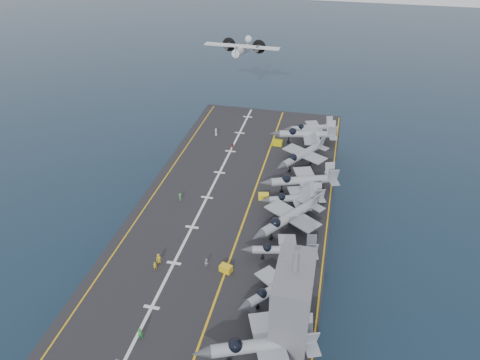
% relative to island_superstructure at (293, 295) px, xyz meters
% --- Properties ---
extents(ground, '(500.00, 500.00, 0.00)m').
position_rel_island_superstructure_xyz_m(ground, '(-15.00, 30.00, -17.90)').
color(ground, '#142135').
rests_on(ground, ground).
extents(hull, '(36.00, 90.00, 10.00)m').
position_rel_island_superstructure_xyz_m(hull, '(-15.00, 30.00, -12.90)').
color(hull, '#56595E').
rests_on(hull, ground).
extents(flight_deck, '(38.00, 92.00, 0.40)m').
position_rel_island_superstructure_xyz_m(flight_deck, '(-15.00, 30.00, -7.70)').
color(flight_deck, black).
rests_on(flight_deck, hull).
extents(foul_line, '(0.35, 90.00, 0.02)m').
position_rel_island_superstructure_xyz_m(foul_line, '(-12.00, 30.00, -7.48)').
color(foul_line, gold).
rests_on(foul_line, flight_deck).
extents(landing_centerline, '(0.50, 90.00, 0.02)m').
position_rel_island_superstructure_xyz_m(landing_centerline, '(-21.00, 30.00, -7.48)').
color(landing_centerline, silver).
rests_on(landing_centerline, flight_deck).
extents(deck_edge_port, '(0.25, 90.00, 0.02)m').
position_rel_island_superstructure_xyz_m(deck_edge_port, '(-32.00, 30.00, -7.48)').
color(deck_edge_port, gold).
rests_on(deck_edge_port, flight_deck).
extents(deck_edge_stbd, '(0.25, 90.00, 0.02)m').
position_rel_island_superstructure_xyz_m(deck_edge_stbd, '(3.50, 30.00, -7.48)').
color(deck_edge_stbd, gold).
rests_on(deck_edge_stbd, flight_deck).
extents(island_superstructure, '(5.00, 10.00, 15.00)m').
position_rel_island_superstructure_xyz_m(island_superstructure, '(0.00, 0.00, 0.00)').
color(island_superstructure, '#56595E').
rests_on(island_superstructure, flight_deck).
extents(fighter_jet_0, '(19.47, 16.40, 5.75)m').
position_rel_island_superstructure_xyz_m(fighter_jet_0, '(-3.04, -5.06, -4.63)').
color(fighter_jet_0, gray).
rests_on(fighter_jet_0, flight_deck).
extents(fighter_jet_1, '(15.16, 15.77, 4.58)m').
position_rel_island_superstructure_xyz_m(fighter_jet_1, '(-2.99, 6.21, -5.21)').
color(fighter_jet_1, gray).
rests_on(fighter_jet_1, flight_deck).
extents(fighter_jet_2, '(14.31, 11.00, 4.45)m').
position_rel_island_superstructure_xyz_m(fighter_jet_2, '(-3.10, 15.00, -5.27)').
color(fighter_jet_2, '#989EA8').
rests_on(fighter_jet_2, flight_deck).
extents(fighter_jet_3, '(18.35, 19.75, 5.71)m').
position_rel_island_superstructure_xyz_m(fighter_jet_3, '(-3.44, 23.50, -4.65)').
color(fighter_jet_3, gray).
rests_on(fighter_jet_3, flight_deck).
extents(fighter_jet_4, '(14.93, 12.45, 4.43)m').
position_rel_island_superstructure_xyz_m(fighter_jet_4, '(-3.07, 30.80, -5.29)').
color(fighter_jet_4, '#9098A0').
rests_on(fighter_jet_4, flight_deck).
extents(fighter_jet_5, '(18.77, 15.52, 5.59)m').
position_rel_island_superstructure_xyz_m(fighter_jet_5, '(-2.27, 36.76, -4.71)').
color(fighter_jet_5, gray).
rests_on(fighter_jet_5, flight_deck).
extents(fighter_jet_6, '(16.95, 18.67, 5.40)m').
position_rel_island_superstructure_xyz_m(fighter_jet_6, '(-3.69, 47.63, -4.80)').
color(fighter_jet_6, '#939AA2').
rests_on(fighter_jet_6, flight_deck).
extents(fighter_jet_7, '(17.72, 13.43, 5.57)m').
position_rel_island_superstructure_xyz_m(fighter_jet_7, '(-3.64, 57.88, -4.71)').
color(fighter_jet_7, '#929BA2').
rests_on(fighter_jet_7, flight_deck).
extents(fighter_jet_8, '(15.09, 12.47, 4.50)m').
position_rel_island_superstructure_xyz_m(fighter_jet_8, '(-2.88, 62.68, -5.25)').
color(fighter_jet_8, '#939CA3').
rests_on(fighter_jet_8, flight_deck).
extents(tow_cart_a, '(2.25, 1.80, 1.18)m').
position_rel_island_superstructure_xyz_m(tow_cart_a, '(-11.97, 10.07, -6.91)').
color(tow_cart_a, gold).
rests_on(tow_cart_a, flight_deck).
extents(tow_cart_b, '(2.33, 1.79, 1.24)m').
position_rel_island_superstructure_xyz_m(tow_cart_b, '(-9.67, 32.09, -6.88)').
color(tow_cart_b, yellow).
rests_on(tow_cart_b, flight_deck).
extents(tow_cart_c, '(2.33, 1.60, 1.34)m').
position_rel_island_superstructure_xyz_m(tow_cart_c, '(-10.45, 55.56, -6.83)').
color(tow_cart_c, '#C2B70B').
rests_on(tow_cart_c, flight_deck).
extents(crew_0, '(1.32, 1.30, 1.86)m').
position_rel_island_superstructure_xyz_m(crew_0, '(-23.48, 9.56, -6.57)').
color(crew_0, gold).
rests_on(crew_0, flight_deck).
extents(crew_1, '(1.20, 1.08, 1.66)m').
position_rel_island_superstructure_xyz_m(crew_1, '(-23.46, 7.83, -6.67)').
color(crew_1, gold).
rests_on(crew_1, flight_deck).
extents(crew_3, '(1.15, 1.11, 1.60)m').
position_rel_island_superstructure_xyz_m(crew_3, '(-25.93, 27.84, -6.70)').
color(crew_3, green).
rests_on(crew_3, flight_deck).
extents(crew_4, '(1.22, 1.05, 1.72)m').
position_rel_island_superstructure_xyz_m(crew_4, '(-20.72, 51.12, -6.64)').
color(crew_4, '#A41F29').
rests_on(crew_4, flight_deck).
extents(crew_5, '(1.10, 1.34, 1.91)m').
position_rel_island_superstructure_xyz_m(crew_5, '(-26.50, 57.28, -6.54)').
color(crew_5, silver).
rests_on(crew_5, flight_deck).
extents(crew_6, '(1.40, 1.10, 2.05)m').
position_rel_island_superstructure_xyz_m(crew_6, '(-20.31, -5.65, -6.47)').
color(crew_6, '#268C33').
rests_on(crew_6, flight_deck).
extents(crew_7, '(0.85, 1.08, 1.59)m').
position_rel_island_superstructure_xyz_m(crew_7, '(-15.35, 10.53, -6.70)').
color(crew_7, silver).
rests_on(crew_7, flight_deck).
extents(transport_plane, '(22.08, 15.44, 5.11)m').
position_rel_island_superstructure_xyz_m(transport_plane, '(-25.57, 82.95, 6.69)').
color(transport_plane, silver).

